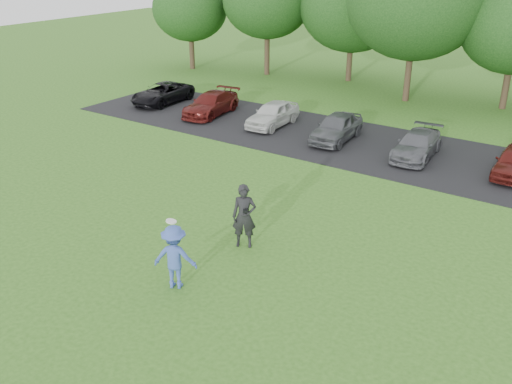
% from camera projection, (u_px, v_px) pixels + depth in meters
% --- Properties ---
extents(ground, '(100.00, 100.00, 0.00)m').
position_uv_depth(ground, '(183.00, 278.00, 15.48)').
color(ground, '#32631C').
rests_on(ground, ground).
extents(parking_lot, '(32.00, 6.50, 0.03)m').
position_uv_depth(parking_lot, '(377.00, 148.00, 25.28)').
color(parking_lot, black).
rests_on(parking_lot, ground).
extents(frisbee_player, '(1.32, 1.10, 2.04)m').
position_uv_depth(frisbee_player, '(175.00, 257.00, 14.78)').
color(frisbee_player, '#3E59B0').
rests_on(frisbee_player, ground).
extents(camera_bystander, '(0.85, 0.76, 1.96)m').
position_uv_depth(camera_bystander, '(244.00, 216.00, 16.77)').
color(camera_bystander, black).
rests_on(camera_bystander, ground).
extents(parked_cars, '(28.08, 4.50, 1.24)m').
position_uv_depth(parked_cars, '(349.00, 130.00, 25.76)').
color(parked_cars, black).
rests_on(parked_cars, parking_lot).
extents(tree_row, '(42.39, 9.85, 8.64)m').
position_uv_depth(tree_row, '(487.00, 14.00, 29.89)').
color(tree_row, '#38281C').
rests_on(tree_row, ground).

